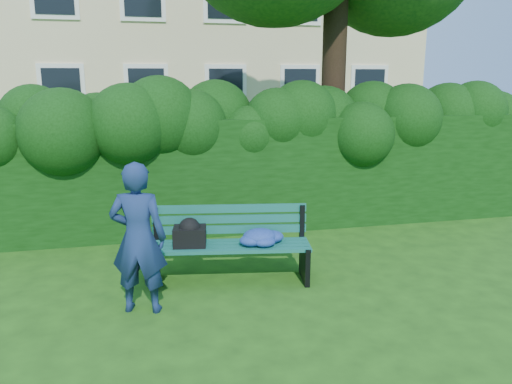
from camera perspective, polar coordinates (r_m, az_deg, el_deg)
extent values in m
plane|color=#1F4813|center=(6.28, 1.25, -9.69)|extent=(80.00, 80.00, 0.00)
cube|color=white|center=(15.75, -21.26, 10.61)|extent=(1.30, 0.08, 1.60)
cube|color=black|center=(15.71, -21.28, 10.61)|extent=(1.05, 0.04, 1.35)
cube|color=white|center=(15.60, -12.36, 11.17)|extent=(1.30, 0.08, 1.60)
cube|color=black|center=(15.56, -12.36, 11.16)|extent=(1.05, 0.04, 1.35)
cube|color=white|center=(15.82, -3.47, 11.46)|extent=(1.30, 0.08, 1.60)
cube|color=black|center=(15.78, -3.44, 11.46)|extent=(1.05, 0.04, 1.35)
cube|color=white|center=(16.39, 5.00, 11.49)|extent=(1.30, 0.08, 1.60)
cube|color=black|center=(16.35, 5.05, 11.48)|extent=(1.05, 0.04, 1.35)
cube|color=white|center=(17.28, 12.75, 11.30)|extent=(1.30, 0.08, 1.60)
cube|color=black|center=(17.25, 12.81, 11.29)|extent=(1.05, 0.04, 1.35)
cube|color=white|center=(17.44, 13.24, 20.52)|extent=(1.30, 0.08, 1.60)
cube|color=black|center=(17.40, 13.30, 20.54)|extent=(1.05, 0.04, 1.35)
cube|color=black|center=(8.09, -2.55, 2.14)|extent=(10.00, 1.00, 1.80)
cylinder|color=black|center=(9.44, 8.89, 13.90)|extent=(0.43, 0.43, 5.19)
cube|color=#0F4F45|center=(5.84, -2.95, -6.78)|extent=(1.90, 0.41, 0.04)
cube|color=#0F4F45|center=(5.95, -2.97, -6.39)|extent=(1.90, 0.41, 0.04)
cube|color=#0F4F45|center=(6.06, -2.98, -6.01)|extent=(1.90, 0.41, 0.04)
cube|color=#0F4F45|center=(6.18, -3.00, -5.65)|extent=(1.90, 0.41, 0.04)
cube|color=#0F4F45|center=(6.21, -3.02, -4.28)|extent=(1.89, 0.34, 0.10)
cube|color=#0F4F45|center=(6.19, -3.04, -3.10)|extent=(1.89, 0.34, 0.10)
cube|color=#0F4F45|center=(6.16, -3.05, -1.91)|extent=(1.89, 0.34, 0.10)
cube|color=black|center=(6.14, -11.49, -8.29)|extent=(0.14, 0.50, 0.44)
cube|color=black|center=(6.25, -11.36, -3.74)|extent=(0.07, 0.07, 0.45)
cube|color=black|center=(6.02, -11.65, -6.51)|extent=(0.13, 0.42, 0.05)
cube|color=black|center=(6.16, 5.57, -8.02)|extent=(0.14, 0.50, 0.44)
cube|color=black|center=(6.27, 5.27, -3.49)|extent=(0.07, 0.07, 0.45)
cube|color=black|center=(6.04, 5.69, -6.24)|extent=(0.13, 0.42, 0.05)
cube|color=white|center=(5.96, -7.23, -6.13)|extent=(0.20, 0.16, 0.02)
cube|color=black|center=(5.98, -7.58, -5.04)|extent=(0.42, 0.35, 0.23)
imported|color=navy|center=(5.30, -13.30, -5.17)|extent=(0.66, 0.52, 1.60)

